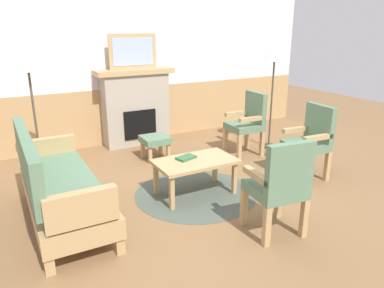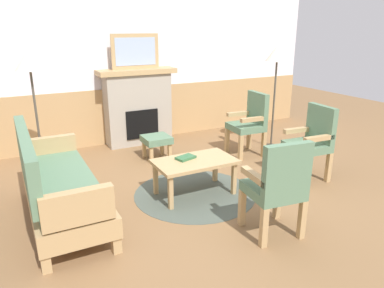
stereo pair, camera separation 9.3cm
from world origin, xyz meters
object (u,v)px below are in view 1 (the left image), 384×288
object	(u,v)px
armchair_front_left	(280,184)
floor_lamp_by_chairs	(274,60)
floor_lamp_by_couch	(28,69)
fireplace	(136,106)
armchair_by_window_left	(311,139)
armchair_near_fireplace	(248,121)
couch	(59,186)
footstool	(155,141)
framed_picture	(133,52)
book_on_table	(186,158)
coffee_table	(195,164)

from	to	relation	value
armchair_front_left	floor_lamp_by_chairs	xyz separation A→B (m)	(1.72, 2.15, 0.91)
floor_lamp_by_chairs	floor_lamp_by_couch	bearing A→B (deg)	172.98
fireplace	armchair_by_window_left	xyz separation A→B (m)	(1.50, -2.52, -0.11)
armchair_front_left	armchair_near_fireplace	bearing A→B (deg)	59.98
couch	footstool	size ratio (longest dim) A/B	4.50
floor_lamp_by_couch	armchair_by_window_left	bearing A→B (deg)	-27.92
framed_picture	armchair_front_left	distance (m)	3.58
armchair_by_window_left	armchair_front_left	world-z (taller)	same
framed_picture	footstool	bearing A→B (deg)	-92.20
book_on_table	armchair_by_window_left	size ratio (longest dim) A/B	0.24
footstool	floor_lamp_by_couch	xyz separation A→B (m)	(-1.63, 0.05, 1.17)
fireplace	footstool	xyz separation A→B (m)	(-0.03, -0.89, -0.37)
fireplace	armchair_front_left	bearing A→B (deg)	-87.29
armchair_near_fireplace	armchair_by_window_left	distance (m)	1.18
armchair_by_window_left	armchair_near_fireplace	bearing A→B (deg)	96.96
book_on_table	armchair_near_fireplace	bearing A→B (deg)	27.97
framed_picture	footstool	xyz separation A→B (m)	(-0.03, -0.89, -1.28)
armchair_near_fireplace	armchair_front_left	size ratio (longest dim) A/B	1.00
armchair_by_window_left	coffee_table	bearing A→B (deg)	170.76
book_on_table	floor_lamp_by_chairs	size ratio (longest dim) A/B	0.14
fireplace	footstool	bearing A→B (deg)	-92.20
couch	coffee_table	distance (m)	1.55
coffee_table	armchair_near_fireplace	bearing A→B (deg)	31.82
coffee_table	footstool	world-z (taller)	coffee_table
armchair_near_fireplace	coffee_table	bearing A→B (deg)	-148.18
coffee_table	floor_lamp_by_chairs	world-z (taller)	floor_lamp_by_chairs
coffee_table	armchair_front_left	bearing A→B (deg)	-77.40
armchair_near_fireplace	armchair_front_left	world-z (taller)	same
fireplace	armchair_near_fireplace	size ratio (longest dim) A/B	1.33
coffee_table	armchair_by_window_left	world-z (taller)	armchair_by_window_left
coffee_table	footstool	xyz separation A→B (m)	(0.07, 1.37, -0.10)
armchair_front_left	floor_lamp_by_chairs	size ratio (longest dim) A/B	0.58
coffee_table	book_on_table	size ratio (longest dim) A/B	4.16
armchair_by_window_left	armchair_front_left	distance (m)	1.62
fireplace	footstool	size ratio (longest dim) A/B	3.25
fireplace	floor_lamp_by_chairs	xyz separation A→B (m)	(1.88, -1.28, 0.80)
book_on_table	armchair_front_left	bearing A→B (deg)	-74.95
armchair_near_fireplace	floor_lamp_by_couch	world-z (taller)	floor_lamp_by_couch
framed_picture	couch	world-z (taller)	framed_picture
armchair_front_left	floor_lamp_by_couch	distance (m)	3.30
framed_picture	floor_lamp_by_couch	distance (m)	1.87
framed_picture	armchair_front_left	size ratio (longest dim) A/B	0.82
floor_lamp_by_chairs	framed_picture	bearing A→B (deg)	145.82
framed_picture	armchair_front_left	xyz separation A→B (m)	(0.16, -3.43, -1.02)
fireplace	floor_lamp_by_couch	size ratio (longest dim) A/B	0.77
footstool	armchair_by_window_left	distance (m)	2.26
fireplace	book_on_table	world-z (taller)	fireplace
floor_lamp_by_couch	book_on_table	bearing A→B (deg)	-41.75
armchair_near_fireplace	armchair_by_window_left	bearing A→B (deg)	-83.04
couch	footstool	world-z (taller)	couch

